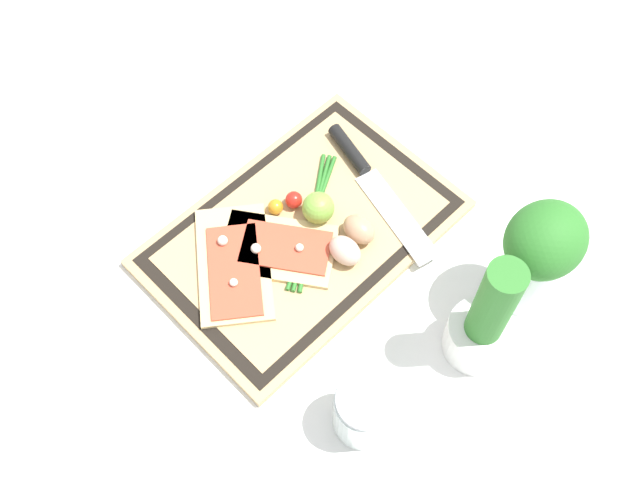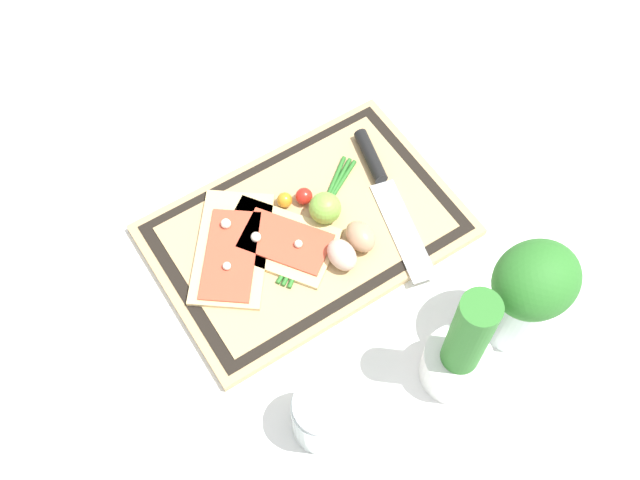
% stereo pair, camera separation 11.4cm
% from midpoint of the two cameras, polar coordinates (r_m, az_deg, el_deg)
% --- Properties ---
extents(ground_plane, '(6.00, 6.00, 0.00)m').
position_cam_midpoint_polar(ground_plane, '(1.19, -4.08, 0.10)').
color(ground_plane, white).
extents(cutting_board, '(0.47, 0.32, 0.02)m').
position_cam_midpoint_polar(cutting_board, '(1.18, -4.11, 0.31)').
color(cutting_board, tan).
rests_on(cutting_board, ground_plane).
extents(pizza_slice_near, '(0.21, 0.23, 0.02)m').
position_cam_midpoint_polar(pizza_slice_near, '(1.15, -9.42, -2.14)').
color(pizza_slice_near, '#DBBC7F').
rests_on(pizza_slice_near, cutting_board).
extents(pizza_slice_far, '(0.19, 0.20, 0.02)m').
position_cam_midpoint_polar(pizza_slice_far, '(1.15, -5.95, -0.83)').
color(pizza_slice_far, '#DBBC7F').
rests_on(pizza_slice_far, cutting_board).
extents(knife, '(0.10, 0.28, 0.02)m').
position_cam_midpoint_polar(knife, '(1.22, 0.70, 5.15)').
color(knife, silver).
rests_on(knife, cutting_board).
extents(egg_brown, '(0.04, 0.05, 0.04)m').
position_cam_midpoint_polar(egg_brown, '(1.15, 0.14, 0.55)').
color(egg_brown, tan).
rests_on(egg_brown, cutting_board).
extents(egg_pink, '(0.04, 0.05, 0.04)m').
position_cam_midpoint_polar(egg_pink, '(1.13, -0.96, -1.07)').
color(egg_pink, beige).
rests_on(egg_pink, cutting_board).
extents(lime, '(0.05, 0.05, 0.05)m').
position_cam_midpoint_polar(lime, '(1.16, -3.08, 2.34)').
color(lime, '#7FB742').
rests_on(lime, cutting_board).
extents(cherry_tomato_red, '(0.03, 0.03, 0.03)m').
position_cam_midpoint_polar(cherry_tomato_red, '(1.19, -4.76, 2.83)').
color(cherry_tomato_red, red).
rests_on(cherry_tomato_red, cutting_board).
extents(cherry_tomato_yellow, '(0.02, 0.02, 0.02)m').
position_cam_midpoint_polar(cherry_tomato_yellow, '(1.18, -6.17, 2.28)').
color(cherry_tomato_yellow, orange).
rests_on(cherry_tomato_yellow, cutting_board).
extents(scallion_bunch, '(0.23, 0.16, 0.01)m').
position_cam_midpoint_polar(scallion_bunch, '(1.18, -3.39, 1.30)').
color(scallion_bunch, '#2D7528').
rests_on(scallion_bunch, cutting_board).
extents(herb_pot, '(0.10, 0.10, 0.23)m').
position_cam_midpoint_polar(herb_pot, '(1.05, 9.40, -6.61)').
color(herb_pot, white).
rests_on(herb_pot, ground_plane).
extents(sauce_jar, '(0.08, 0.08, 0.10)m').
position_cam_midpoint_polar(sauce_jar, '(1.03, 0.16, -13.25)').
color(sauce_jar, silver).
rests_on(sauce_jar, ground_plane).
extents(herb_glass, '(0.12, 0.11, 0.21)m').
position_cam_midpoint_polar(herb_glass, '(1.05, 13.40, -1.25)').
color(herb_glass, silver).
rests_on(herb_glass, ground_plane).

